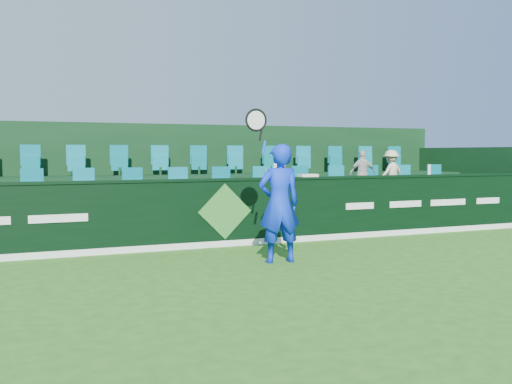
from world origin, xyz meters
name	(u,v)px	position (x,y,z in m)	size (l,w,h in m)	color
ground	(319,291)	(0.00, 0.00, 0.00)	(60.00, 60.00, 0.00)	#266718
sponsor_hoarding	(223,212)	(0.00, 4.00, 0.67)	(16.00, 0.25, 1.35)	black
stand_tier_front	(207,220)	(0.00, 5.10, 0.40)	(16.00, 2.00, 0.80)	black
stand_tier_back	(184,201)	(0.00, 7.00, 0.65)	(16.00, 1.80, 1.30)	black
stand_rear	(179,178)	(0.00, 7.44, 1.22)	(16.00, 4.10, 2.60)	black
seat_row_front	(201,187)	(0.00, 5.50, 1.10)	(13.50, 0.50, 0.60)	#0C7887
seat_row_back	(180,163)	(0.00, 7.30, 1.60)	(13.50, 0.50, 0.60)	#0C7887
tennis_player	(279,203)	(0.33, 2.05, 1.01)	(1.07, 0.55, 2.61)	#0C2ED6
spectator_left	(277,173)	(1.68, 5.12, 1.40)	(0.58, 0.45, 1.19)	white
spectator_middle	(363,173)	(3.95, 5.12, 1.36)	(0.65, 0.27, 1.11)	beige
spectator_right	(391,173)	(4.78, 5.12, 1.36)	(0.72, 0.42, 1.12)	beige
towel	(308,175)	(1.89, 4.00, 1.38)	(0.38, 0.25, 0.06)	silver
drinks_bottle	(429,170)	(5.02, 4.00, 1.47)	(0.07, 0.07, 0.23)	silver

